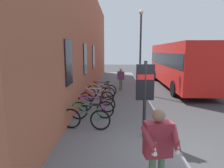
{
  "coord_description": "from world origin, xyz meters",
  "views": [
    {
      "loc": [
        -4.9,
        1.71,
        2.81
      ],
      "look_at": [
        3.38,
        1.98,
        1.4
      ],
      "focal_mm": 31.26,
      "sensor_mm": 36.0,
      "label": 1
    }
  ],
  "objects_px": {
    "bicycle_leaning_wall": "(102,90)",
    "tourist_with_hotdogs": "(158,145)",
    "transit_info_sign": "(145,87)",
    "street_lamp": "(141,45)",
    "bicycle_mid_rack": "(96,98)",
    "bicycle_by_door": "(99,94)",
    "bicycle_far_end": "(86,118)",
    "bicycle_end_of_row": "(96,103)",
    "pedestrian_near_bus": "(121,77)",
    "city_bus": "(179,63)",
    "bicycle_under_window": "(92,109)"
  },
  "relations": [
    {
      "from": "pedestrian_near_bus",
      "to": "transit_info_sign",
      "type": "bearing_deg",
      "value": -175.08
    },
    {
      "from": "bicycle_leaning_wall",
      "to": "pedestrian_near_bus",
      "type": "bearing_deg",
      "value": -28.86
    },
    {
      "from": "bicycle_end_of_row",
      "to": "bicycle_mid_rack",
      "type": "height_order",
      "value": "same"
    },
    {
      "from": "bicycle_under_window",
      "to": "bicycle_mid_rack",
      "type": "xyz_separation_m",
      "value": [
        1.84,
        0.04,
        -0.0
      ]
    },
    {
      "from": "bicycle_mid_rack",
      "to": "bicycle_leaning_wall",
      "type": "relative_size",
      "value": 0.98
    },
    {
      "from": "transit_info_sign",
      "to": "bicycle_mid_rack",
      "type": "bearing_deg",
      "value": 28.93
    },
    {
      "from": "city_bus",
      "to": "tourist_with_hotdogs",
      "type": "relative_size",
      "value": 6.17
    },
    {
      "from": "bicycle_by_door",
      "to": "city_bus",
      "type": "height_order",
      "value": "city_bus"
    },
    {
      "from": "bicycle_end_of_row",
      "to": "tourist_with_hotdogs",
      "type": "height_order",
      "value": "tourist_with_hotdogs"
    },
    {
      "from": "bicycle_mid_rack",
      "to": "bicycle_under_window",
      "type": "bearing_deg",
      "value": -178.66
    },
    {
      "from": "bicycle_leaning_wall",
      "to": "street_lamp",
      "type": "bearing_deg",
      "value": -58.81
    },
    {
      "from": "bicycle_far_end",
      "to": "bicycle_by_door",
      "type": "height_order",
      "value": "same"
    },
    {
      "from": "transit_info_sign",
      "to": "bicycle_end_of_row",
      "type": "bearing_deg",
      "value": 35.77
    },
    {
      "from": "bicycle_end_of_row",
      "to": "bicycle_mid_rack",
      "type": "relative_size",
      "value": 1.02
    },
    {
      "from": "bicycle_end_of_row",
      "to": "bicycle_under_window",
      "type": "bearing_deg",
      "value": 177.44
    },
    {
      "from": "bicycle_leaning_wall",
      "to": "tourist_with_hotdogs",
      "type": "xyz_separation_m",
      "value": [
        -8.03,
        -1.69,
        0.66
      ]
    },
    {
      "from": "bicycle_end_of_row",
      "to": "bicycle_leaning_wall",
      "type": "distance_m",
      "value": 2.89
    },
    {
      "from": "bicycle_under_window",
      "to": "city_bus",
      "type": "height_order",
      "value": "city_bus"
    },
    {
      "from": "bicycle_by_door",
      "to": "bicycle_leaning_wall",
      "type": "height_order",
      "value": "same"
    },
    {
      "from": "pedestrian_near_bus",
      "to": "tourist_with_hotdogs",
      "type": "xyz_separation_m",
      "value": [
        -10.12,
        -0.54,
        0.13
      ]
    },
    {
      "from": "city_bus",
      "to": "bicycle_end_of_row",
      "type": "bearing_deg",
      "value": 140.95
    },
    {
      "from": "bicycle_mid_rack",
      "to": "street_lamp",
      "type": "relative_size",
      "value": 0.33
    },
    {
      "from": "bicycle_under_window",
      "to": "tourist_with_hotdogs",
      "type": "distance_m",
      "value": 4.61
    },
    {
      "from": "bicycle_under_window",
      "to": "transit_info_sign",
      "type": "xyz_separation_m",
      "value": [
        -1.59,
        -1.85,
        1.21
      ]
    },
    {
      "from": "bicycle_mid_rack",
      "to": "bicycle_leaning_wall",
      "type": "xyz_separation_m",
      "value": [
        1.98,
        -0.1,
        0.0
      ]
    },
    {
      "from": "pedestrian_near_bus",
      "to": "tourist_with_hotdogs",
      "type": "bearing_deg",
      "value": -176.97
    },
    {
      "from": "bicycle_far_end",
      "to": "tourist_with_hotdogs",
      "type": "relative_size",
      "value": 1.04
    },
    {
      "from": "bicycle_end_of_row",
      "to": "street_lamp",
      "type": "xyz_separation_m",
      "value": [
        4.33,
        -2.39,
        2.7
      ]
    },
    {
      "from": "city_bus",
      "to": "pedestrian_near_bus",
      "type": "height_order",
      "value": "city_bus"
    },
    {
      "from": "bicycle_under_window",
      "to": "bicycle_mid_rack",
      "type": "bearing_deg",
      "value": 1.34
    },
    {
      "from": "city_bus",
      "to": "tourist_with_hotdogs",
      "type": "xyz_separation_m",
      "value": [
        -12.16,
        4.0,
        -0.75
      ]
    },
    {
      "from": "bicycle_far_end",
      "to": "transit_info_sign",
      "type": "xyz_separation_m",
      "value": [
        -0.53,
        -1.94,
        1.21
      ]
    },
    {
      "from": "bicycle_by_door",
      "to": "bicycle_far_end",
      "type": "bearing_deg",
      "value": 178.65
    },
    {
      "from": "bicycle_far_end",
      "to": "bicycle_by_door",
      "type": "bearing_deg",
      "value": -1.35
    },
    {
      "from": "tourist_with_hotdogs",
      "to": "street_lamp",
      "type": "distance_m",
      "value": 9.72
    },
    {
      "from": "bicycle_far_end",
      "to": "bicycle_mid_rack",
      "type": "bearing_deg",
      "value": -0.95
    },
    {
      "from": "bicycle_end_of_row",
      "to": "city_bus",
      "type": "distance_m",
      "value": 9.15
    },
    {
      "from": "pedestrian_near_bus",
      "to": "bicycle_by_door",
      "type": "bearing_deg",
      "value": 158.09
    },
    {
      "from": "bicycle_far_end",
      "to": "bicycle_by_door",
      "type": "relative_size",
      "value": 1.02
    },
    {
      "from": "bicycle_far_end",
      "to": "tourist_with_hotdogs",
      "type": "xyz_separation_m",
      "value": [
        -3.17,
        -1.83,
        0.66
      ]
    },
    {
      "from": "transit_info_sign",
      "to": "street_lamp",
      "type": "relative_size",
      "value": 0.46
    },
    {
      "from": "pedestrian_near_bus",
      "to": "bicycle_end_of_row",
      "type": "bearing_deg",
      "value": 166.84
    },
    {
      "from": "bicycle_leaning_wall",
      "to": "transit_info_sign",
      "type": "xyz_separation_m",
      "value": [
        -5.4,
        -1.79,
        1.21
      ]
    },
    {
      "from": "bicycle_end_of_row",
      "to": "bicycle_leaning_wall",
      "type": "relative_size",
      "value": 1.0
    },
    {
      "from": "bicycle_mid_rack",
      "to": "bicycle_by_door",
      "type": "bearing_deg",
      "value": -2.44
    },
    {
      "from": "bicycle_end_of_row",
      "to": "pedestrian_near_bus",
      "type": "distance_m",
      "value": 5.14
    },
    {
      "from": "bicycle_under_window",
      "to": "street_lamp",
      "type": "height_order",
      "value": "street_lamp"
    },
    {
      "from": "bicycle_mid_rack",
      "to": "city_bus",
      "type": "height_order",
      "value": "city_bus"
    },
    {
      "from": "bicycle_far_end",
      "to": "bicycle_leaning_wall",
      "type": "height_order",
      "value": "same"
    },
    {
      "from": "bicycle_end_of_row",
      "to": "city_bus",
      "type": "bearing_deg",
      "value": -39.05
    }
  ]
}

